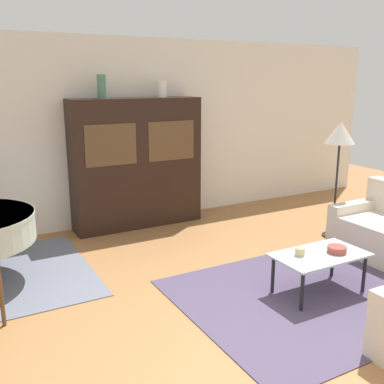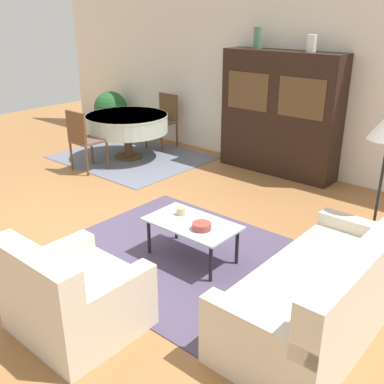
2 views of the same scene
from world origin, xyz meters
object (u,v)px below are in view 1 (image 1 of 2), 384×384
display_cabinet (137,163)px  floor_lamp (340,138)px  vase_short (162,89)px  cup (300,252)px  vase_tall (102,86)px  coffee_table (320,258)px  bowl (337,249)px

display_cabinet → floor_lamp: size_ratio=1.19×
floor_lamp → vase_short: 2.56m
cup → vase_tall: (-1.01, 2.87, 1.55)m
coffee_table → display_cabinet: 3.08m
display_cabinet → cup: display_cabinet is taller
cup → vase_short: vase_short is taller
cup → vase_short: bearing=92.6°
floor_lamp → display_cabinet: bearing=140.6°
coffee_table → bowl: size_ratio=5.00×
coffee_table → cup: cup is taller
cup → display_cabinet: bearing=100.7°
cup → floor_lamp: bearing=34.3°
floor_lamp → vase_short: vase_short is taller
bowl → vase_short: (-0.51, 2.99, 1.52)m
floor_lamp → vase_tall: bearing=146.0°
coffee_table → display_cabinet: bearing=104.3°
bowl → cup: bearing=162.4°
vase_short → bowl: bearing=-80.4°
display_cabinet → vase_tall: vase_tall is taller
vase_tall → vase_short: bearing=0.0°
floor_lamp → vase_short: (-1.74, 1.77, 0.62)m
display_cabinet → floor_lamp: bearing=-39.4°
coffee_table → floor_lamp: bearing=39.7°
display_cabinet → vase_tall: 1.18m
display_cabinet → vase_tall: size_ratio=6.01×
coffee_table → floor_lamp: floor_lamp is taller
cup → bowl: cup is taller
floor_lamp → vase_tall: (-2.62, 1.77, 0.66)m
vase_tall → vase_short: (0.88, 0.00, -0.04)m
bowl → floor_lamp: bearing=44.7°
display_cabinet → vase_tall: bearing=179.9°
bowl → vase_short: 3.39m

